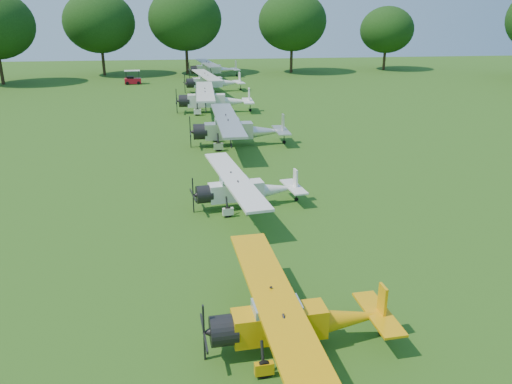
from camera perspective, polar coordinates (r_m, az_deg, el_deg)
ground at (r=25.70m, az=-3.25°, el=-2.07°), size 160.00×160.00×0.00m
tree_belt at (r=24.48m, az=5.04°, el=16.16°), size 137.36×130.27×14.52m
aircraft_2 at (r=15.41m, az=4.33°, el=-14.09°), size 5.92×9.44×1.86m
aircraft_3 at (r=25.70m, az=-1.34°, el=0.53°), size 5.91×9.37×1.84m
aircraft_4 at (r=37.45m, az=-2.30°, el=7.34°), size 7.44×11.82×2.34m
aircraft_5 at (r=50.02m, az=-5.04°, el=10.62°), size 7.62×12.10×2.39m
aircraft_6 at (r=62.88m, az=-5.06°, el=12.56°), size 7.43×11.77×2.31m
aircraft_7 at (r=76.46m, az=-5.02°, el=13.96°), size 7.60×12.04×2.36m
golf_cart at (r=71.16m, az=-13.94°, el=12.36°), size 2.26×1.53×1.83m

